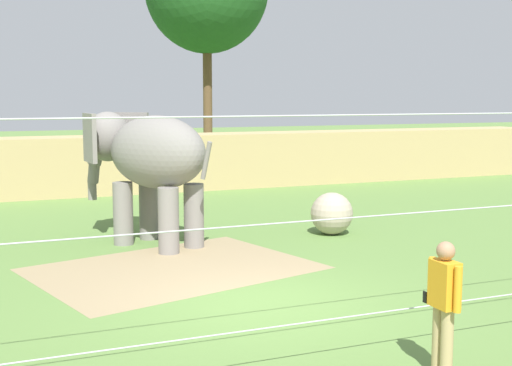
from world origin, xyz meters
The scene contains 7 objects.
ground_plane centered at (0.00, 0.00, 0.00)m, with size 120.00×120.00×0.00m, color #5B7F3D.
dirt_patch centered at (-0.66, 2.70, 0.00)m, with size 5.15×3.76×0.01m, color #937F5B.
embankment_wall centered at (0.00, 13.86, 0.99)m, with size 36.00×1.80×1.98m, color tan.
elephant centered at (-0.57, 5.12, 1.98)m, with size 2.83×3.66×2.99m.
enrichment_ball centered at (3.81, 4.51, 0.51)m, with size 1.03×1.03×1.03m, color tan.
cable_fence centered at (0.00, -2.73, 1.64)m, with size 11.55×0.18×3.25m.
zookeeper centered at (0.90, -3.62, 0.93)m, with size 0.22×0.58×1.67m.
Camera 1 is at (-4.11, -10.05, 3.35)m, focal length 48.17 mm.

